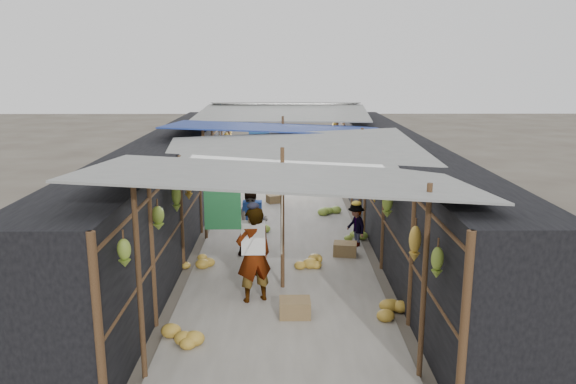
{
  "coord_description": "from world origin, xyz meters",
  "views": [
    {
      "loc": [
        0.02,
        -6.64,
        4.01
      ],
      "look_at": [
        0.12,
        5.44,
        1.25
      ],
      "focal_mm": 35.0,
      "sensor_mm": 36.0,
      "label": 1
    }
  ],
  "objects_px": {
    "crate_near": "(295,308)",
    "black_basin": "(336,189)",
    "shopper_blue": "(253,223)",
    "vendor_elderly": "(254,255)",
    "vendor_seated": "(356,225)"
  },
  "relations": [
    {
      "from": "black_basin",
      "to": "vendor_elderly",
      "type": "xyz_separation_m",
      "value": [
        -2.19,
        -8.45,
        0.75
      ]
    },
    {
      "from": "vendor_elderly",
      "to": "shopper_blue",
      "type": "height_order",
      "value": "vendor_elderly"
    },
    {
      "from": "shopper_blue",
      "to": "crate_near",
      "type": "bearing_deg",
      "value": -97.49
    },
    {
      "from": "crate_near",
      "to": "vendor_elderly",
      "type": "distance_m",
      "value": 1.16
    },
    {
      "from": "crate_near",
      "to": "black_basin",
      "type": "xyz_separation_m",
      "value": [
        1.5,
        9.07,
        -0.06
      ]
    },
    {
      "from": "vendor_seated",
      "to": "vendor_elderly",
      "type": "bearing_deg",
      "value": -59.42
    },
    {
      "from": "crate_near",
      "to": "black_basin",
      "type": "bearing_deg",
      "value": 79.83
    },
    {
      "from": "vendor_seated",
      "to": "shopper_blue",
      "type": "bearing_deg",
      "value": -100.86
    },
    {
      "from": "crate_near",
      "to": "vendor_elderly",
      "type": "relative_size",
      "value": 0.3
    },
    {
      "from": "shopper_blue",
      "to": "black_basin",
      "type": "bearing_deg",
      "value": 45.79
    },
    {
      "from": "shopper_blue",
      "to": "vendor_seated",
      "type": "relative_size",
      "value": 1.42
    },
    {
      "from": "vendor_elderly",
      "to": "vendor_seated",
      "type": "height_order",
      "value": "vendor_elderly"
    },
    {
      "from": "crate_near",
      "to": "vendor_seated",
      "type": "relative_size",
      "value": 0.51
    },
    {
      "from": "black_basin",
      "to": "vendor_seated",
      "type": "distance_m",
      "value": 5.49
    },
    {
      "from": "crate_near",
      "to": "vendor_seated",
      "type": "xyz_separation_m",
      "value": [
        1.43,
        3.59,
        0.35
      ]
    }
  ]
}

